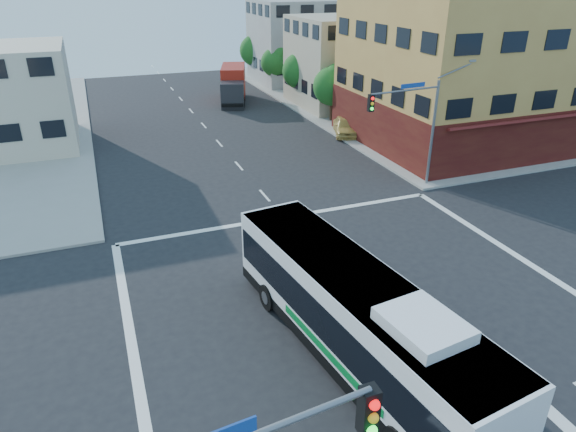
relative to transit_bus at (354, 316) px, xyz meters
name	(u,v)px	position (x,y,z in m)	size (l,w,h in m)	color
ground	(361,306)	(1.90, 2.81, -1.94)	(120.00, 120.00, 0.00)	black
sidewalk_ne	(478,89)	(36.90, 37.81, -1.86)	(50.00, 50.00, 0.15)	gray
corner_building_ne	(475,70)	(21.88, 21.29, 3.95)	(18.10, 15.44, 14.00)	gold
building_east_near	(352,61)	(18.88, 36.79, 2.57)	(12.06, 10.06, 9.00)	tan
building_east_far	(302,41)	(18.88, 50.79, 3.07)	(12.06, 10.06, 10.00)	#A2A29C
signal_mast_ne	(414,115)	(10.98, 13.43, 3.04)	(7.91, 1.13, 8.07)	slate
street_tree_a	(333,84)	(13.80, 30.73, 1.65)	(3.60, 3.60, 5.53)	#362113
street_tree_b	(301,69)	(13.80, 38.73, 1.81)	(3.80, 3.80, 5.79)	#362113
street_tree_c	(276,61)	(13.80, 46.73, 1.52)	(3.40, 3.40, 5.29)	#362113
street_tree_d	(256,49)	(13.80, 54.73, 1.94)	(4.00, 4.00, 6.03)	#362113
transit_bus	(354,316)	(0.00, 0.00, 0.00)	(4.57, 13.63, 3.96)	black
box_truck	(233,85)	(7.22, 42.30, -0.13)	(4.76, 8.60, 3.72)	#25252A
parked_car	(345,126)	(12.92, 26.25, -1.14)	(1.88, 4.66, 1.59)	tan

